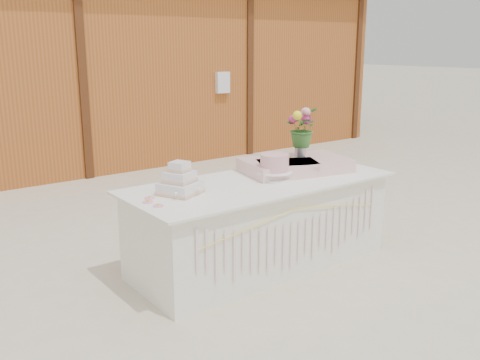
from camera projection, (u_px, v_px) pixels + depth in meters
name	position (u px, v px, depth m)	size (l,w,h in m)	color
ground	(260.00, 264.00, 4.81)	(80.00, 80.00, 0.00)	beige
barn	(37.00, 59.00, 9.03)	(12.60, 4.60, 3.30)	#9D5321
cake_table	(261.00, 223.00, 4.71)	(2.40, 1.00, 0.77)	white
wedding_cake	(180.00, 183.00, 4.21)	(0.38, 0.38, 0.26)	silver
pink_cake_stand	(274.00, 166.00, 4.64)	(0.32, 0.32, 0.23)	white
satin_runner	(296.00, 165.00, 4.95)	(0.96, 0.56, 0.12)	beige
flower_vase	(300.00, 149.00, 5.03)	(0.10, 0.10, 0.14)	#B5B6BB
bouquet	(301.00, 123.00, 4.96)	(0.32, 0.28, 0.36)	#386C2B
loose_flowers	(150.00, 199.00, 4.04)	(0.16, 0.38, 0.02)	pink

